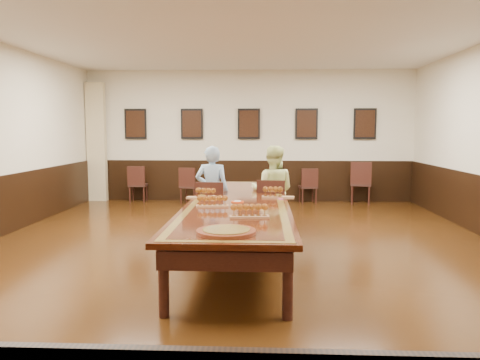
# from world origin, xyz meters

# --- Properties ---
(floor) EXTENTS (8.00, 10.00, 0.02)m
(floor) POSITION_xyz_m (0.00, 0.00, -0.01)
(floor) COLOR black
(floor) RESTS_ON ground
(ceiling) EXTENTS (8.00, 10.00, 0.02)m
(ceiling) POSITION_xyz_m (0.00, 0.00, 3.21)
(ceiling) COLOR white
(ceiling) RESTS_ON floor
(wall_back) EXTENTS (8.00, 0.02, 3.20)m
(wall_back) POSITION_xyz_m (0.00, 5.01, 1.60)
(wall_back) COLOR beige
(wall_back) RESTS_ON floor
(wall_front) EXTENTS (8.00, 0.02, 3.20)m
(wall_front) POSITION_xyz_m (0.00, -5.01, 1.60)
(wall_front) COLOR beige
(wall_front) RESTS_ON floor
(chair_man) EXTENTS (0.46, 0.50, 0.94)m
(chair_man) POSITION_xyz_m (-0.49, 0.91, 0.47)
(chair_man) COLOR black
(chair_man) RESTS_ON floor
(chair_woman) EXTENTS (0.51, 0.54, 0.96)m
(chair_woman) POSITION_xyz_m (0.50, 1.05, 0.48)
(chair_woman) COLOR black
(chair_woman) RESTS_ON floor
(spare_chair_a) EXTENTS (0.44, 0.47, 0.89)m
(spare_chair_a) POSITION_xyz_m (-2.70, 4.66, 0.44)
(spare_chair_a) COLOR black
(spare_chair_a) RESTS_ON floor
(spare_chair_b) EXTENTS (0.50, 0.52, 0.87)m
(spare_chair_b) POSITION_xyz_m (-1.40, 4.50, 0.43)
(spare_chair_b) COLOR black
(spare_chair_b) RESTS_ON floor
(spare_chair_c) EXTENTS (0.45, 0.48, 0.85)m
(spare_chair_c) POSITION_xyz_m (1.43, 4.67, 0.42)
(spare_chair_c) COLOR black
(spare_chair_c) RESTS_ON floor
(spare_chair_d) EXTENTS (0.58, 0.61, 1.01)m
(spare_chair_d) POSITION_xyz_m (2.68, 4.63, 0.50)
(spare_chair_d) COLOR black
(spare_chair_d) RESTS_ON floor
(person_man) EXTENTS (0.56, 0.38, 1.50)m
(person_man) POSITION_xyz_m (-0.48, 1.01, 0.75)
(person_man) COLOR #4A84B9
(person_man) RESTS_ON floor
(person_woman) EXTENTS (0.81, 0.67, 1.50)m
(person_woman) POSITION_xyz_m (0.51, 1.15, 0.75)
(person_woman) COLOR #E6EF95
(person_woman) RESTS_ON floor
(pink_phone) EXTENTS (0.09, 0.14, 0.01)m
(pink_phone) POSITION_xyz_m (0.60, 0.24, 0.76)
(pink_phone) COLOR #DA4893
(pink_phone) RESTS_ON conference_table
(curtain) EXTENTS (0.45, 0.18, 2.90)m
(curtain) POSITION_xyz_m (-3.75, 4.82, 1.45)
(curtain) COLOR #CBBA8C
(curtain) RESTS_ON floor
(wainscoting) EXTENTS (8.00, 10.00, 1.00)m
(wainscoting) POSITION_xyz_m (0.00, 0.00, 0.50)
(wainscoting) COLOR black
(wainscoting) RESTS_ON floor
(conference_table) EXTENTS (1.40, 5.00, 0.76)m
(conference_table) POSITION_xyz_m (0.00, 0.00, 0.61)
(conference_table) COLOR black
(conference_table) RESTS_ON floor
(posters) EXTENTS (6.14, 0.04, 0.74)m
(posters) POSITION_xyz_m (0.00, 4.94, 1.90)
(posters) COLOR black
(posters) RESTS_ON wall_back
(flight_a) EXTENTS (0.46, 0.20, 0.17)m
(flight_a) POSITION_xyz_m (-0.52, 0.20, 0.83)
(flight_a) COLOR #96643E
(flight_a) RESTS_ON conference_table
(flight_b) EXTENTS (0.49, 0.19, 0.18)m
(flight_b) POSITION_xyz_m (0.54, 0.32, 0.83)
(flight_b) COLOR #96643E
(flight_b) RESTS_ON conference_table
(flight_c) EXTENTS (0.43, 0.15, 0.16)m
(flight_c) POSITION_xyz_m (-0.31, -0.52, 0.82)
(flight_c) COLOR #96643E
(flight_c) RESTS_ON conference_table
(flight_d) EXTENTS (0.46, 0.18, 0.17)m
(flight_d) POSITION_xyz_m (0.19, -1.25, 0.83)
(flight_d) COLOR #96643E
(flight_d) RESTS_ON conference_table
(red_plate_grp) EXTENTS (0.18, 0.18, 0.02)m
(red_plate_grp) POSITION_xyz_m (-0.01, -0.11, 0.76)
(red_plate_grp) COLOR red
(red_plate_grp) RESTS_ON conference_table
(carved_platter) EXTENTS (0.65, 0.65, 0.05)m
(carved_platter) POSITION_xyz_m (-0.01, -2.07, 0.77)
(carved_platter) COLOR #551E11
(carved_platter) RESTS_ON conference_table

